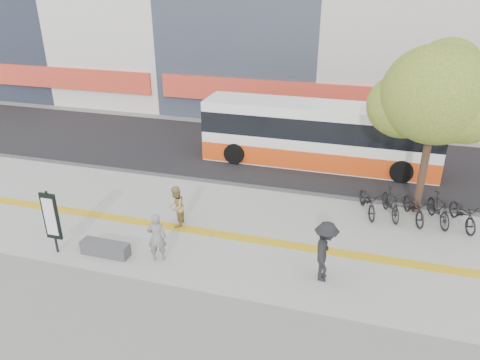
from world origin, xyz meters
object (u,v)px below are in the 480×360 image
(bench, at_px, (105,249))
(street_tree, at_px, (436,96))
(signboard, at_px, (51,217))
(pedestrian_tan, at_px, (176,207))
(bus, at_px, (318,136))
(seated_woman, at_px, (157,237))
(pedestrian_dark, at_px, (325,252))

(bench, xyz_separation_m, street_tree, (9.78, 6.02, 4.21))
(signboard, bearing_deg, pedestrian_tan, 40.78)
(bus, relative_size, seated_woman, 6.62)
(seated_woman, relative_size, pedestrian_dark, 0.86)
(bench, bearing_deg, street_tree, 31.62)
(signboard, bearing_deg, bench, 10.81)
(street_tree, relative_size, seated_woman, 3.86)
(bus, xyz_separation_m, seated_woman, (-3.77, -9.47, -0.52))
(bus, relative_size, pedestrian_tan, 7.07)
(pedestrian_dark, bearing_deg, seated_woman, 92.27)
(street_tree, xyz_separation_m, bus, (-4.26, 3.68, -3.10))
(seated_woman, bearing_deg, pedestrian_tan, -103.54)
(signboard, relative_size, pedestrian_dark, 1.16)
(signboard, height_order, seated_woman, signboard)
(bus, bearing_deg, street_tree, -40.83)
(pedestrian_dark, bearing_deg, signboard, 93.78)
(street_tree, xyz_separation_m, seated_woman, (-8.03, -5.79, -3.62))
(pedestrian_tan, height_order, pedestrian_dark, pedestrian_dark)
(bus, distance_m, pedestrian_tan, 8.42)
(signboard, height_order, pedestrian_tan, signboard)
(street_tree, relative_size, pedestrian_tan, 4.12)
(pedestrian_dark, bearing_deg, bus, 5.54)
(bench, height_order, signboard, signboard)
(bench, distance_m, seated_woman, 1.86)
(bus, distance_m, seated_woman, 10.21)
(bench, bearing_deg, signboard, -169.19)
(seated_woman, bearing_deg, street_tree, -165.27)
(pedestrian_tan, bearing_deg, seated_woman, 0.47)
(street_tree, bearing_deg, pedestrian_tan, -156.12)
(street_tree, bearing_deg, seated_woman, -144.21)
(bus, bearing_deg, bench, -119.66)
(signboard, height_order, bus, bus)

